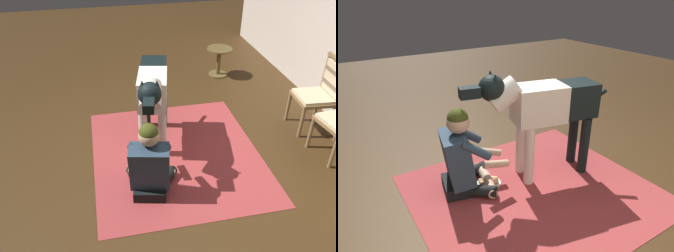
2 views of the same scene
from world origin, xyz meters
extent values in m
plane|color=#3C2712|center=(0.00, 0.00, 0.00)|extent=(13.74, 13.74, 0.00)
cube|color=#9A3536|center=(-0.10, 0.24, 0.00)|extent=(2.23, 1.99, 0.01)
cube|color=black|center=(0.53, -0.18, 0.06)|extent=(0.31, 0.38, 0.12)
cylinder|color=black|center=(0.34, -0.30, 0.07)|extent=(0.41, 0.19, 0.11)
cylinder|color=tan|center=(0.21, -0.20, 0.06)|extent=(0.14, 0.37, 0.09)
cylinder|color=black|center=(0.40, 0.00, 0.07)|extent=(0.39, 0.33, 0.11)
cylinder|color=tan|center=(0.24, -0.03, 0.06)|extent=(0.19, 0.37, 0.09)
cube|color=#273A4B|center=(0.50, -0.18, 0.37)|extent=(0.36, 0.45, 0.52)
cylinder|color=#273A4B|center=(0.32, -0.32, 0.51)|extent=(0.30, 0.14, 0.24)
cylinder|color=tan|center=(0.14, -0.23, 0.30)|extent=(0.28, 0.16, 0.12)
cylinder|color=#273A4B|center=(0.40, 0.02, 0.51)|extent=(0.30, 0.14, 0.24)
cylinder|color=tan|center=(0.19, 0.02, 0.30)|extent=(0.27, 0.09, 0.12)
sphere|color=tan|center=(0.47, -0.17, 0.73)|extent=(0.21, 0.21, 0.21)
sphere|color=#3A4114|center=(0.47, -0.17, 0.76)|extent=(0.19, 0.19, 0.19)
cylinder|color=silver|center=(-0.15, 0.08, 0.31)|extent=(0.10, 0.10, 0.63)
cylinder|color=silver|center=(-0.20, -0.14, 0.31)|extent=(0.10, 0.10, 0.63)
cylinder|color=black|center=(-0.77, 0.21, 0.31)|extent=(0.10, 0.10, 0.63)
cylinder|color=black|center=(-0.82, -0.01, 0.31)|extent=(0.10, 0.10, 0.63)
cube|color=silver|center=(-0.31, 0.00, 0.81)|extent=(0.55, 0.42, 0.36)
cube|color=black|center=(-0.68, 0.08, 0.81)|extent=(0.49, 0.39, 0.34)
cylinder|color=silver|center=(0.04, -0.08, 0.94)|extent=(0.40, 0.30, 0.34)
sphere|color=black|center=(0.15, -0.10, 1.01)|extent=(0.24, 0.24, 0.24)
cube|color=black|center=(0.35, -0.15, 0.99)|extent=(0.20, 0.15, 0.10)
cone|color=black|center=(0.16, -0.03, 1.10)|extent=(0.10, 0.10, 0.11)
cone|color=black|center=(0.13, -0.17, 1.10)|extent=(0.10, 0.10, 0.11)
cylinder|color=black|center=(-0.90, 0.13, 0.77)|extent=(0.32, 0.11, 0.21)
cylinder|color=silver|center=(0.21, -0.11, 0.01)|extent=(0.25, 0.25, 0.01)
cylinder|color=tan|center=(0.20, -0.14, 0.04)|extent=(0.20, 0.10, 0.05)
cylinder|color=tan|center=(0.21, -0.09, 0.04)|extent=(0.20, 0.10, 0.05)
cylinder|color=#9E533B|center=(0.21, -0.11, 0.04)|extent=(0.20, 0.09, 0.04)
camera|label=1|loc=(3.25, -0.57, 2.71)|focal=38.28mm
camera|label=2|loc=(1.42, 2.16, 1.84)|focal=32.55mm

